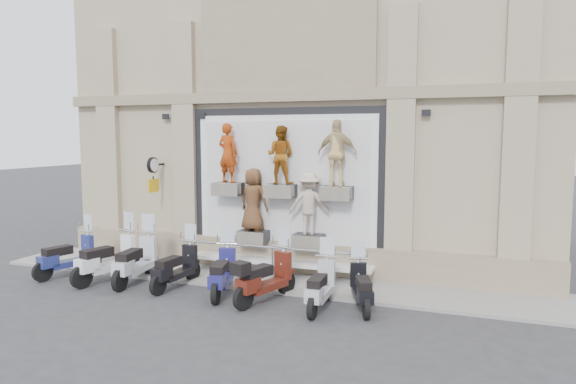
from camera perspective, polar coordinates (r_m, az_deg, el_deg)
name	(u,v)px	position (r m, az deg, el deg)	size (l,w,h in m)	color
ground	(240,305)	(11.87, -5.39, -12.40)	(90.00, 90.00, 0.00)	#313134
sidewalk	(274,279)	(13.70, -1.57, -9.64)	(16.00, 2.20, 0.08)	#999691
building	(326,70)	(17.95, 4.29, 13.32)	(14.00, 8.60, 12.00)	tan
shop_vitrine	(285,188)	(13.82, -0.30, 0.39)	(5.60, 0.83, 4.30)	black
guard_rail	(273,264)	(13.50, -1.73, -8.01)	(5.06, 0.10, 0.93)	#9EA0A5
clock_sign_bracket	(153,170)	(15.38, -14.73, 2.37)	(0.10, 0.80, 1.02)	black
scooter_a	(67,247)	(15.17, -23.30, -5.63)	(0.57, 1.97, 1.60)	navy
scooter_b	(108,249)	(14.22, -19.42, -5.94)	(0.63, 2.15, 1.75)	white
scooter_c	(136,251)	(13.86, -16.57, -6.25)	(0.61, 2.10, 1.70)	#AEB4BD
scooter_d	(176,258)	(13.18, -12.36, -7.17)	(0.55, 1.88, 1.53)	black
scooter_e	(222,263)	(12.42, -7.32, -7.79)	(0.57, 1.94, 1.58)	navy
scooter_f	(266,267)	(11.83, -2.49, -8.29)	(0.59, 2.03, 1.65)	#4D170D
scooter_g	(321,276)	(11.37, 3.64, -9.30)	(0.54, 1.83, 1.49)	#A6A9AD
scooter_h	(362,278)	(11.47, 8.20, -9.41)	(0.51, 1.74, 1.41)	black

